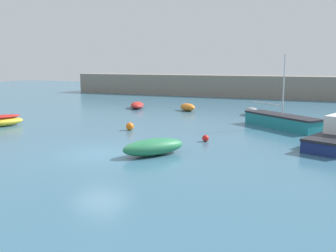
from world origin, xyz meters
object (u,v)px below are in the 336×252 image
sailboat_short_mast (282,121)px  dinghy_near_pier (188,107)px  fishing_dinghy_green (252,111)px  open_tender_yellow (154,147)px  mooring_buoy_red (206,138)px  rowboat_white_midwater (137,105)px  rowboat_with_red_cover (1,121)px  mooring_buoy_orange (130,126)px

sailboat_short_mast → dinghy_near_pier: size_ratio=2.57×
fishing_dinghy_green → open_tender_yellow: 15.79m
fishing_dinghy_green → mooring_buoy_red: 11.75m
rowboat_white_midwater → dinghy_near_pier: 5.20m
open_tender_yellow → rowboat_with_red_cover: size_ratio=1.01×
rowboat_white_midwater → sailboat_short_mast: 15.48m
sailboat_short_mast → rowboat_with_red_cover: bearing=-120.9°
open_tender_yellow → dinghy_near_pier: 16.95m
fishing_dinghy_green → mooring_buoy_red: (-0.50, -11.74, -0.15)m
rowboat_white_midwater → mooring_buoy_red: size_ratio=8.40×
mooring_buoy_red → rowboat_with_red_cover: bearing=-178.2°
sailboat_short_mast → mooring_buoy_red: bearing=-80.3°
mooring_buoy_red → mooring_buoy_orange: mooring_buoy_orange is taller
rowboat_white_midwater → sailboat_short_mast: sailboat_short_mast is taller
open_tender_yellow → mooring_buoy_orange: open_tender_yellow is taller
dinghy_near_pier → mooring_buoy_red: (5.47, -12.51, -0.15)m
rowboat_with_red_cover → open_tender_yellow: bearing=102.9°
sailboat_short_mast → open_tender_yellow: (-4.86, -10.17, -0.07)m
mooring_buoy_orange → rowboat_with_red_cover: bearing=-167.4°
rowboat_white_midwater → sailboat_short_mast: bearing=-139.5°
open_tender_yellow → fishing_dinghy_green: bearing=29.6°
fishing_dinghy_green → rowboat_white_midwater: size_ratio=0.66×
rowboat_white_midwater → dinghy_near_pier: bearing=-115.7°
sailboat_short_mast → mooring_buoy_red: (-3.48, -6.23, -0.28)m
rowboat_white_midwater → rowboat_with_red_cover: size_ratio=0.99×
rowboat_white_midwater → rowboat_with_red_cover: rowboat_with_red_cover is taller
fishing_dinghy_green → mooring_buoy_red: size_ratio=5.57×
mooring_buoy_orange → sailboat_short_mast: bearing=27.2°
rowboat_white_midwater → mooring_buoy_red: bearing=-165.1°
rowboat_with_red_cover → mooring_buoy_red: size_ratio=8.47×
mooring_buoy_red → mooring_buoy_orange: 5.82m
sailboat_short_mast → mooring_buoy_red: 7.14m
fishing_dinghy_green → sailboat_short_mast: bearing=179.5°
rowboat_with_red_cover → mooring_buoy_red: (14.63, 0.47, -0.20)m
rowboat_white_midwater → dinghy_near_pier: dinghy_near_pier is taller
fishing_dinghy_green → rowboat_with_red_cover: size_ratio=0.66×
mooring_buoy_orange → dinghy_near_pier: bearing=89.3°
rowboat_with_red_cover → mooring_buoy_red: 14.64m
dinghy_near_pier → mooring_buoy_red: 13.65m
rowboat_white_midwater → rowboat_with_red_cover: bearing=137.5°
open_tender_yellow → mooring_buoy_orange: 6.93m
sailboat_short_mast → rowboat_white_midwater: bearing=-165.1°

